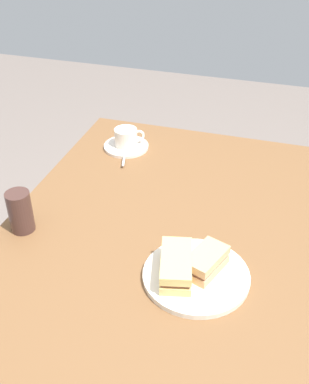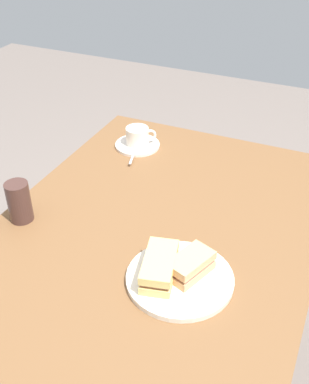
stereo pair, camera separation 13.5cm
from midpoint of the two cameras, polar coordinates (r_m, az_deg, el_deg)
ground_plane at (r=1.82m, az=2.61°, el=-22.09°), size 6.00×6.00×0.00m
dining_table at (r=1.32m, az=3.34°, el=-6.54°), size 1.13×0.84×0.72m
sandwich_plate at (r=1.12m, az=6.60°, el=-10.55°), size 0.25×0.25×0.01m
sandwich_front at (r=1.11m, az=7.90°, el=-8.95°), size 0.13×0.10×0.05m
sandwich_back at (r=1.10m, az=4.18°, el=-9.17°), size 0.16×0.10×0.05m
coffee_saucer at (r=1.64m, az=0.28°, el=5.65°), size 0.15×0.15×0.01m
coffee_cup at (r=1.62m, az=0.35°, el=6.80°), size 0.08×0.10×0.06m
spoon at (r=1.57m, az=-0.10°, el=4.60°), size 0.10×0.04×0.01m
drinking_glass at (r=1.30m, az=-13.28°, el=-1.27°), size 0.06×0.06×0.12m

